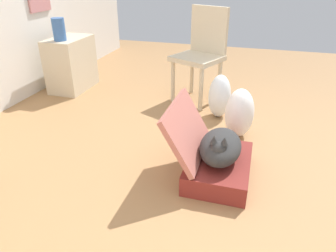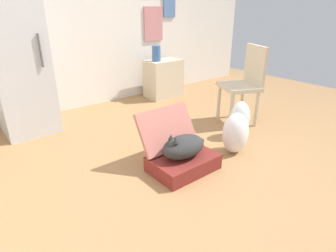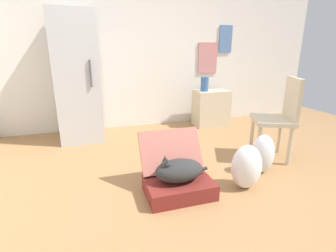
% 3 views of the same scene
% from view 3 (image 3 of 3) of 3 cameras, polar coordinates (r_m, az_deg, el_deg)
% --- Properties ---
extents(ground_plane, '(7.68, 7.68, 0.00)m').
position_cam_3_polar(ground_plane, '(2.55, 6.74, -13.13)').
color(ground_plane, '#9E7247').
rests_on(ground_plane, ground).
extents(wall_back, '(6.40, 0.15, 2.60)m').
position_cam_3_polar(wall_back, '(4.36, -5.25, 17.21)').
color(wall_back, silver).
rests_on(wall_back, ground).
extents(suitcase_base, '(0.60, 0.43, 0.14)m').
position_cam_3_polar(suitcase_base, '(2.35, 2.50, -13.83)').
color(suitcase_base, maroon).
rests_on(suitcase_base, ground).
extents(suitcase_lid, '(0.60, 0.24, 0.39)m').
position_cam_3_polar(suitcase_lid, '(2.43, 0.67, -5.71)').
color(suitcase_lid, '#B26356').
rests_on(suitcase_lid, suitcase_base).
extents(cat, '(0.52, 0.28, 0.24)m').
position_cam_3_polar(cat, '(2.26, 2.36, -10.06)').
color(cat, '#2D2D2D').
rests_on(cat, suitcase_base).
extents(plastic_bag_white, '(0.30, 0.25, 0.43)m').
position_cam_3_polar(plastic_bag_white, '(2.50, 17.52, -8.89)').
color(plastic_bag_white, white).
rests_on(plastic_bag_white, ground).
extents(plastic_bag_clear, '(0.25, 0.22, 0.43)m').
position_cam_3_polar(plastic_bag_clear, '(2.86, 20.85, -5.98)').
color(plastic_bag_clear, silver).
rests_on(plastic_bag_clear, ground).
extents(refrigerator, '(0.58, 0.70, 1.79)m').
position_cam_3_polar(refrigerator, '(3.82, -19.94, 10.24)').
color(refrigerator, '#B7BABC').
rests_on(refrigerator, ground).
extents(side_table, '(0.59, 0.37, 0.61)m').
position_cam_3_polar(side_table, '(4.45, 9.83, 4.10)').
color(side_table, beige).
rests_on(side_table, ground).
extents(vase_tall, '(0.14, 0.14, 0.24)m').
position_cam_3_polar(vase_tall, '(4.31, 8.38, 9.49)').
color(vase_tall, '#38609E').
rests_on(vase_tall, side_table).
extents(chair, '(0.58, 0.60, 0.98)m').
position_cam_3_polar(chair, '(3.21, 24.15, 2.23)').
color(chair, beige).
rests_on(chair, ground).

